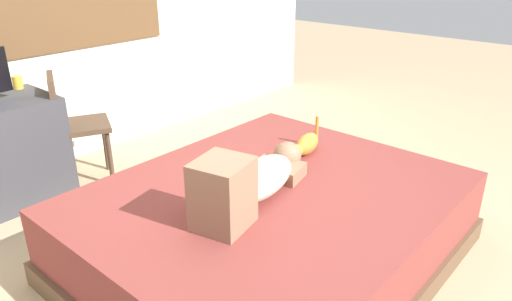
# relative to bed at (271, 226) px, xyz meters

# --- Properties ---
(ground_plane) EXTENTS (16.00, 16.00, 0.00)m
(ground_plane) POSITION_rel_bed_xyz_m (-0.01, -0.18, -0.23)
(ground_plane) COLOR tan
(bed) EXTENTS (2.09, 1.72, 0.46)m
(bed) POSITION_rel_bed_xyz_m (0.00, 0.00, 0.00)
(bed) COLOR brown
(bed) RESTS_ON ground
(person_lying) EXTENTS (0.94, 0.43, 0.34)m
(person_lying) POSITION_rel_bed_xyz_m (-0.15, 0.01, 0.35)
(person_lying) COLOR #CCB299
(person_lying) RESTS_ON bed
(cat) EXTENTS (0.35, 0.16, 0.21)m
(cat) POSITION_rel_bed_xyz_m (0.52, 0.14, 0.30)
(cat) COLOR #C67A2D
(cat) RESTS_ON bed
(cup) EXTENTS (0.07, 0.07, 0.09)m
(cup) POSITION_rel_bed_xyz_m (-0.40, 2.08, 0.56)
(cup) COLOR gold
(cup) RESTS_ON desk
(chair_by_desk) EXTENTS (0.51, 0.51, 0.86)m
(chair_by_desk) POSITION_rel_bed_xyz_m (-0.20, 1.76, 0.28)
(chair_by_desk) COLOR #4C3828
(chair_by_desk) RESTS_ON ground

